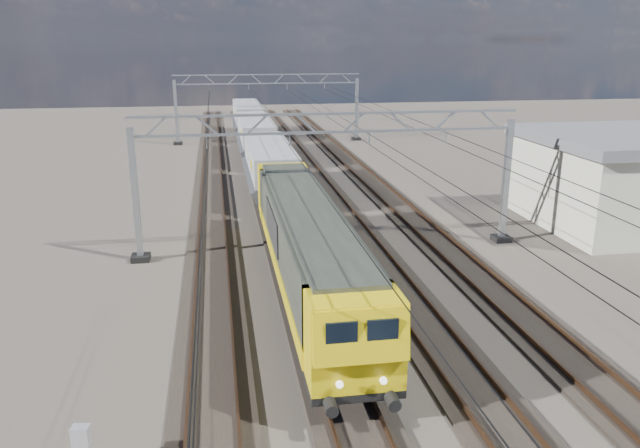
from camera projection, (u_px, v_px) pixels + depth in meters
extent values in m
plane|color=black|center=(345.00, 278.00, 28.63)|extent=(160.00, 160.00, 0.00)
cube|color=black|center=(212.00, 285.00, 27.66)|extent=(2.60, 140.00, 0.12)
cube|color=#503420|center=(196.00, 283.00, 27.51)|extent=(0.08, 140.00, 0.16)
cube|color=#503420|center=(229.00, 281.00, 27.73)|extent=(0.08, 140.00, 0.16)
cube|color=black|center=(302.00, 280.00, 28.29)|extent=(2.60, 140.00, 0.12)
cube|color=#503420|center=(286.00, 277.00, 28.13)|extent=(0.08, 140.00, 0.16)
cube|color=#503420|center=(317.00, 275.00, 28.36)|extent=(0.08, 140.00, 0.16)
cube|color=black|center=(387.00, 274.00, 28.92)|extent=(2.60, 140.00, 0.12)
cube|color=#503420|center=(372.00, 272.00, 28.76)|extent=(0.08, 140.00, 0.16)
cube|color=#503420|center=(402.00, 270.00, 28.99)|extent=(0.08, 140.00, 0.16)
cube|color=black|center=(469.00, 269.00, 29.55)|extent=(2.60, 140.00, 0.12)
cube|color=#503420|center=(454.00, 267.00, 29.39)|extent=(0.08, 140.00, 0.16)
cube|color=#503420|center=(483.00, 265.00, 29.62)|extent=(0.08, 140.00, 0.16)
cube|color=#9BA2A9|center=(135.00, 196.00, 29.97)|extent=(0.30, 0.30, 6.60)
cube|color=#9BA2A9|center=(506.00, 182.00, 32.97)|extent=(0.30, 0.30, 6.60)
cube|color=black|center=(141.00, 258.00, 30.87)|extent=(0.90, 0.90, 0.30)
cube|color=black|center=(501.00, 238.00, 33.86)|extent=(0.90, 0.90, 0.30)
cube|color=#9BA2A9|center=(330.00, 114.00, 30.40)|extent=(19.30, 0.18, 0.12)
cube|color=#9BA2A9|center=(330.00, 132.00, 30.66)|extent=(19.30, 0.18, 0.12)
cube|color=#9BA2A9|center=(156.00, 127.00, 29.22)|extent=(1.03, 0.10, 0.94)
cube|color=#9BA2A9|center=(207.00, 126.00, 29.60)|extent=(1.03, 0.10, 0.94)
cube|color=#9BA2A9|center=(257.00, 125.00, 29.97)|extent=(1.03, 0.10, 0.94)
cube|color=#9BA2A9|center=(306.00, 124.00, 30.35)|extent=(1.03, 0.10, 0.94)
cube|color=#9BA2A9|center=(353.00, 122.00, 30.72)|extent=(1.03, 0.10, 0.94)
cube|color=#9BA2A9|center=(400.00, 121.00, 31.09)|extent=(1.03, 0.10, 0.94)
cube|color=#9BA2A9|center=(445.00, 121.00, 31.47)|extent=(1.03, 0.10, 0.94)
cube|color=#9BA2A9|center=(490.00, 120.00, 31.84)|extent=(1.03, 0.10, 0.94)
cube|color=#9BA2A9|center=(206.00, 142.00, 29.81)|extent=(0.06, 0.06, 0.65)
cube|color=#9BA2A9|center=(290.00, 140.00, 30.44)|extent=(0.06, 0.06, 0.65)
cube|color=#9BA2A9|center=(369.00, 138.00, 31.07)|extent=(0.06, 0.06, 0.65)
cube|color=#9BA2A9|center=(446.00, 136.00, 31.70)|extent=(0.06, 0.06, 0.65)
cube|color=#9BA2A9|center=(176.00, 113.00, 64.02)|extent=(0.30, 0.30, 6.60)
cube|color=#9BA2A9|center=(357.00, 109.00, 67.01)|extent=(0.30, 0.30, 6.60)
cube|color=black|center=(178.00, 143.00, 64.92)|extent=(0.90, 0.90, 0.30)
cube|color=black|center=(356.00, 139.00, 67.91)|extent=(0.90, 0.90, 0.30)
cube|color=#9BA2A9|center=(268.00, 75.00, 64.45)|extent=(19.30, 0.18, 0.12)
cube|color=#9BA2A9|center=(268.00, 83.00, 64.71)|extent=(19.30, 0.18, 0.12)
cube|color=#9BA2A9|center=(186.00, 80.00, 63.27)|extent=(1.03, 0.10, 0.94)
cube|color=#9BA2A9|center=(210.00, 80.00, 63.64)|extent=(1.03, 0.10, 0.94)
cube|color=#9BA2A9|center=(233.00, 79.00, 64.02)|extent=(1.03, 0.10, 0.94)
cube|color=#9BA2A9|center=(256.00, 79.00, 64.39)|extent=(1.03, 0.10, 0.94)
cube|color=#9BA2A9|center=(279.00, 79.00, 64.77)|extent=(1.03, 0.10, 0.94)
cube|color=#9BA2A9|center=(302.00, 79.00, 65.14)|extent=(1.03, 0.10, 0.94)
cube|color=#9BA2A9|center=(324.00, 78.00, 65.51)|extent=(1.03, 0.10, 0.94)
cube|color=#9BA2A9|center=(346.00, 78.00, 65.89)|extent=(1.03, 0.10, 0.94)
cube|color=#9BA2A9|center=(209.00, 87.00, 63.85)|extent=(0.06, 0.06, 0.65)
cube|color=#9BA2A9|center=(249.00, 87.00, 64.48)|extent=(0.06, 0.06, 0.65)
cube|color=#9BA2A9|center=(287.00, 86.00, 65.11)|extent=(0.06, 0.06, 0.65)
cube|color=#9BA2A9|center=(325.00, 86.00, 65.74)|extent=(0.06, 0.06, 0.65)
cylinder|color=black|center=(207.00, 136.00, 33.68)|extent=(0.03, 140.00, 0.03)
cylinder|color=black|center=(207.00, 127.00, 33.54)|extent=(0.03, 140.00, 0.03)
cylinder|color=black|center=(281.00, 135.00, 34.31)|extent=(0.03, 140.00, 0.03)
cylinder|color=black|center=(281.00, 125.00, 34.17)|extent=(0.03, 140.00, 0.03)
cylinder|color=black|center=(352.00, 133.00, 34.94)|extent=(0.03, 140.00, 0.03)
cylinder|color=black|center=(352.00, 124.00, 34.80)|extent=(0.03, 140.00, 0.03)
cylinder|color=black|center=(420.00, 131.00, 35.57)|extent=(0.03, 140.00, 0.03)
cylinder|color=black|center=(421.00, 122.00, 35.43)|extent=(0.03, 140.00, 0.03)
cube|color=black|center=(335.00, 351.00, 20.39)|extent=(2.20, 3.60, 0.60)
cube|color=black|center=(289.00, 234.00, 32.68)|extent=(2.20, 3.60, 0.60)
cube|color=black|center=(307.00, 270.00, 26.43)|extent=(2.65, 20.00, 0.25)
cube|color=black|center=(307.00, 279.00, 26.54)|extent=(2.20, 4.50, 0.75)
cube|color=#262922|center=(307.00, 238.00, 26.02)|extent=(2.65, 17.00, 2.60)
cube|color=#D5B90B|center=(275.00, 263.00, 26.10)|extent=(0.04, 17.00, 0.60)
cube|color=#D5B90B|center=(338.00, 259.00, 26.52)|extent=(0.04, 17.00, 0.60)
cube|color=black|center=(272.00, 225.00, 26.66)|extent=(0.05, 5.00, 1.40)
cube|color=black|center=(334.00, 222.00, 27.08)|extent=(0.05, 5.00, 1.40)
cube|color=#262922|center=(306.00, 207.00, 25.63)|extent=(2.25, 18.00, 0.15)
cube|color=#D5B90B|center=(353.00, 337.00, 17.42)|extent=(2.65, 1.80, 2.60)
cube|color=#D5B90B|center=(361.00, 336.00, 16.38)|extent=(2.60, 0.46, 1.52)
cube|color=black|center=(342.00, 336.00, 16.17)|extent=(0.85, 0.08, 0.75)
cube|color=black|center=(383.00, 333.00, 16.34)|extent=(0.85, 0.08, 0.75)
cylinder|color=black|center=(331.00, 407.00, 16.55)|extent=(0.36, 0.50, 0.36)
cylinder|color=black|center=(393.00, 401.00, 16.81)|extent=(0.36, 0.50, 0.36)
cylinder|color=white|center=(340.00, 385.00, 16.51)|extent=(0.20, 0.08, 0.20)
cylinder|color=white|center=(383.00, 381.00, 16.70)|extent=(0.20, 0.08, 0.20)
cube|color=#D5B90B|center=(283.00, 189.00, 34.63)|extent=(2.65, 1.80, 2.60)
cube|color=#D5B90B|center=(281.00, 177.00, 35.39)|extent=(2.60, 0.46, 1.52)
cube|color=black|center=(271.00, 175.00, 35.37)|extent=(0.85, 0.08, 0.75)
cube|color=black|center=(290.00, 174.00, 35.54)|extent=(0.85, 0.08, 0.75)
cylinder|color=black|center=(267.00, 208.00, 36.03)|extent=(0.36, 0.50, 0.36)
cylinder|color=black|center=(296.00, 207.00, 36.30)|extent=(0.36, 0.50, 0.36)
cylinder|color=white|center=(271.00, 199.00, 35.80)|extent=(0.20, 0.08, 0.20)
cylinder|color=white|center=(292.00, 198.00, 35.99)|extent=(0.20, 0.08, 0.20)
cube|color=black|center=(276.00, 203.00, 39.03)|extent=(2.20, 2.60, 0.55)
cube|color=black|center=(265.00, 173.00, 47.54)|extent=(2.20, 2.60, 0.55)
cube|color=black|center=(270.00, 181.00, 43.18)|extent=(2.40, 13.00, 0.20)
cube|color=gray|center=(269.00, 157.00, 42.69)|extent=(2.80, 12.00, 1.80)
cube|color=#3F4146|center=(256.00, 175.00, 42.90)|extent=(1.48, 12.00, 1.36)
cube|color=#3F4146|center=(284.00, 174.00, 43.20)|extent=(1.48, 12.00, 1.36)
cube|color=#D5B90B|center=(251.00, 165.00, 39.60)|extent=(0.04, 1.20, 0.50)
cube|color=black|center=(260.00, 161.00, 52.46)|extent=(2.20, 2.60, 0.55)
cube|color=black|center=(253.00, 144.00, 60.97)|extent=(2.20, 2.60, 0.55)
cube|color=black|center=(256.00, 148.00, 56.61)|extent=(2.40, 13.00, 0.20)
cube|color=gray|center=(256.00, 129.00, 56.12)|extent=(2.80, 12.00, 1.80)
cube|color=#3F4146|center=(246.00, 143.00, 56.33)|extent=(1.48, 12.00, 1.36)
cube|color=#3F4146|center=(267.00, 142.00, 56.63)|extent=(1.48, 12.00, 1.36)
cube|color=#D5B90B|center=(241.00, 133.00, 53.03)|extent=(0.04, 1.20, 0.50)
cube|color=black|center=(250.00, 136.00, 65.89)|extent=(2.20, 2.60, 0.55)
cube|color=black|center=(246.00, 125.00, 74.40)|extent=(2.20, 2.60, 0.55)
cube|color=black|center=(248.00, 127.00, 70.04)|extent=(2.40, 13.00, 0.20)
cube|color=gray|center=(247.00, 112.00, 69.55)|extent=(2.80, 12.00, 1.80)
cube|color=#3F4146|center=(239.00, 123.00, 69.76)|extent=(1.48, 12.00, 1.36)
cube|color=#3F4146|center=(256.00, 123.00, 70.06)|extent=(1.48, 12.00, 1.36)
cube|color=#D5B90B|center=(235.00, 114.00, 66.46)|extent=(0.04, 1.20, 0.50)
cube|color=#ABADB3|center=(81.00, 436.00, 15.54)|extent=(0.48, 0.39, 0.54)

